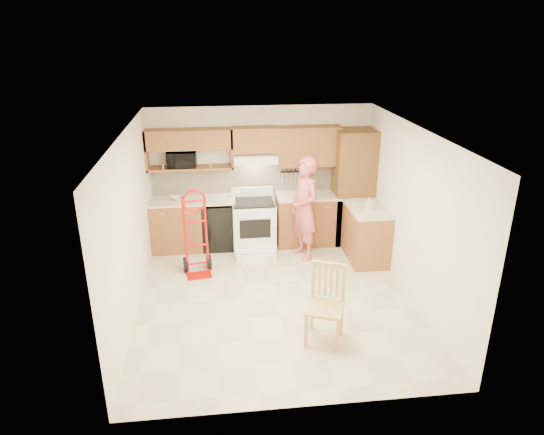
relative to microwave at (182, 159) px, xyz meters
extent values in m
cube|color=beige|center=(1.40, -2.08, -1.64)|extent=(4.00, 4.50, 0.02)
cube|color=white|center=(1.40, -2.08, 0.88)|extent=(4.00, 4.50, 0.02)
cube|color=white|center=(1.40, 0.17, -0.38)|extent=(4.00, 0.02, 2.50)
cube|color=white|center=(1.40, -4.34, -0.38)|extent=(4.00, 0.02, 2.50)
cube|color=white|center=(-0.61, -2.08, -0.38)|extent=(0.02, 4.50, 2.50)
cube|color=white|center=(3.41, -2.08, -0.38)|extent=(0.02, 4.50, 2.50)
cube|color=beige|center=(1.40, 0.15, -0.43)|extent=(3.92, 0.03, 0.55)
cube|color=brown|center=(-0.15, -0.14, -1.18)|extent=(0.90, 0.60, 0.90)
cube|color=black|center=(0.60, -0.14, -1.20)|extent=(0.60, 0.60, 0.85)
cube|color=brown|center=(2.23, -0.14, -1.18)|extent=(1.14, 0.60, 0.90)
cube|color=beige|center=(0.15, -0.13, -0.71)|extent=(1.50, 0.63, 0.04)
cube|color=beige|center=(2.23, -0.13, -0.71)|extent=(1.14, 0.63, 0.04)
cube|color=brown|center=(3.10, -0.94, -1.18)|extent=(0.60, 1.00, 0.90)
cube|color=beige|center=(3.10, -0.94, -0.71)|extent=(0.63, 1.00, 0.04)
cube|color=brown|center=(3.05, -0.14, -0.58)|extent=(0.70, 0.60, 2.10)
cube|color=brown|center=(0.15, 0.00, 0.35)|extent=(1.50, 0.33, 0.34)
cube|color=brown|center=(0.15, 0.00, -0.16)|extent=(1.50, 0.33, 0.04)
cube|color=brown|center=(1.28, 0.00, 0.31)|extent=(0.76, 0.33, 0.44)
cube|color=brown|center=(2.23, 0.00, 0.17)|extent=(1.14, 0.33, 0.70)
cube|color=white|center=(1.28, -0.06, 0.00)|extent=(0.76, 0.46, 0.14)
imported|color=black|center=(0.00, 0.00, 0.00)|extent=(0.51, 0.36, 0.28)
imported|color=#D05757|center=(2.05, -0.74, -0.73)|extent=(0.63, 0.76, 1.79)
imported|color=white|center=(3.10, -0.98, -0.59)|extent=(0.12, 0.12, 0.20)
imported|color=white|center=(-0.11, -0.14, -0.66)|extent=(0.28, 0.28, 0.05)
camera|label=1|loc=(0.60, -8.40, 2.18)|focal=32.38mm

